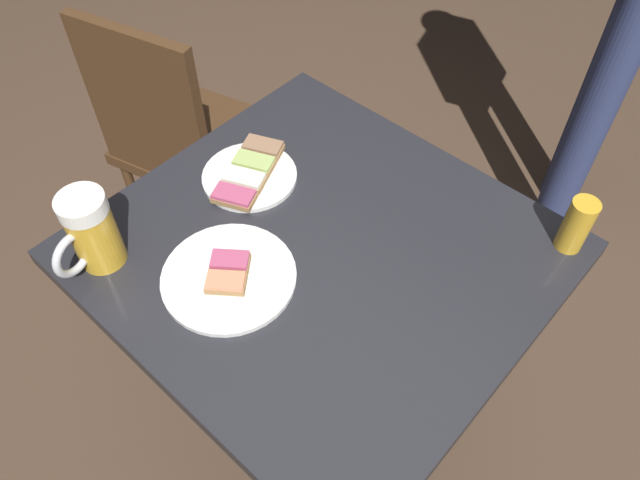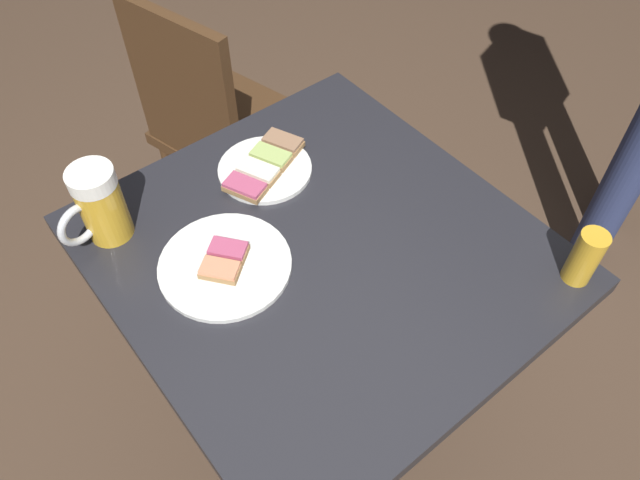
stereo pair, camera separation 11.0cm
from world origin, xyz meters
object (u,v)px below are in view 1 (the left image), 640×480
at_px(plate_near, 249,174).
at_px(plate_far, 229,276).
at_px(beer_glass_small, 577,225).
at_px(beer_mug, 91,232).
at_px(cafe_chair, 182,136).

xyz_separation_m(plate_near, plate_far, (-0.20, -0.15, -0.00)).
height_order(plate_far, beer_glass_small, beer_glass_small).
height_order(plate_near, beer_mug, beer_mug).
bearing_deg(beer_mug, cafe_chair, 41.54).
bearing_deg(plate_near, beer_mug, 171.87).
distance_m(plate_near, plate_far, 0.25).
distance_m(plate_far, cafe_chair, 0.75).
xyz_separation_m(plate_far, beer_glass_small, (0.47, -0.40, 0.05)).
bearing_deg(beer_mug, plate_far, -58.09).
distance_m(plate_near, beer_glass_small, 0.62).
relative_size(plate_near, plate_far, 0.88).
relative_size(plate_near, beer_mug, 1.34).
bearing_deg(beer_glass_small, cafe_chair, 97.18).
distance_m(beer_glass_small, cafe_chair, 1.07).
distance_m(beer_mug, cafe_chair, 0.70).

